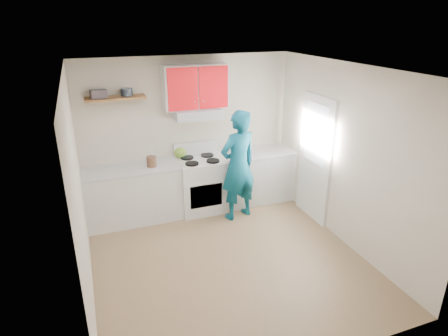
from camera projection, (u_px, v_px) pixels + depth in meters
name	position (u px, v px, depth m)	size (l,w,h in m)	color
floor	(228.00, 259.00, 5.39)	(3.80, 3.80, 0.00)	brown
ceiling	(228.00, 69.00, 4.43)	(3.60, 3.80, 0.04)	white
back_wall	(188.00, 134.00, 6.57)	(3.60, 0.04, 2.60)	beige
front_wall	(308.00, 254.00, 3.26)	(3.60, 0.04, 2.60)	beige
left_wall	(79.00, 195.00, 4.33)	(0.04, 3.80, 2.60)	beige
right_wall	(346.00, 157.00, 5.50)	(0.04, 3.80, 2.60)	beige
door	(315.00, 159.00, 6.20)	(0.05, 0.85, 2.05)	white
door_glass	(316.00, 134.00, 6.04)	(0.01, 0.55, 0.95)	white
counter_left	(133.00, 195.00, 6.28)	(1.52, 0.60, 0.90)	silver
counter_right	(255.00, 177.00, 6.99)	(1.32, 0.60, 0.90)	silver
stove	(201.00, 185.00, 6.63)	(0.76, 0.65, 0.92)	white
range_hood	(197.00, 113.00, 6.26)	(0.76, 0.44, 0.15)	silver
upper_cabinets	(195.00, 87.00, 6.16)	(1.02, 0.33, 0.70)	red
shelf	(115.00, 98.00, 5.80)	(0.90, 0.30, 0.04)	brown
books	(99.00, 94.00, 5.70)	(0.23, 0.16, 0.12)	#443C43
tin	(127.00, 92.00, 5.86)	(0.18, 0.18, 0.11)	#333D4C
kettle	(180.00, 152.00, 6.55)	(0.21, 0.21, 0.18)	olive
crock	(152.00, 162.00, 6.16)	(0.16, 0.16, 0.19)	brown
cutting_board	(251.00, 153.00, 6.82)	(0.31, 0.22, 0.02)	olive
silicone_mat	(280.00, 150.00, 6.98)	(0.31, 0.26, 0.01)	red
person	(238.00, 166.00, 6.22)	(0.67, 0.44, 1.84)	#0B4F64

